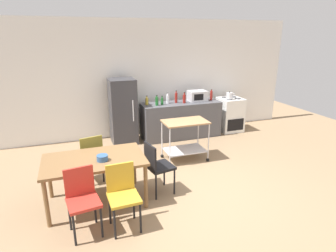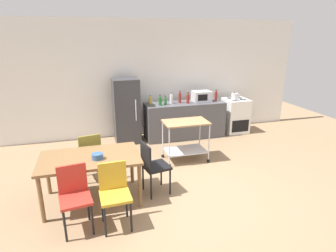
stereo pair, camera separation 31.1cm
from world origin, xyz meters
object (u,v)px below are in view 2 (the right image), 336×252
dining_table (90,161)px  kettle (235,96)px  chair_red (74,194)px  chair_black (153,164)px  kitchen_cart (186,134)px  chair_mustard (114,191)px  bottle_sparkling_water (216,96)px  bottle_vinegar (180,98)px  bottle_wine (165,101)px  bottle_hot_sauce (150,101)px  chair_olive (89,153)px  fruit_bowl (97,156)px  refrigerator (126,111)px  bottle_sesame_oil (171,99)px  bottle_soy_sauce (160,101)px  microwave (202,96)px  bottle_soda (188,99)px  stove_oven (235,115)px

dining_table → kettle: 4.36m
chair_red → dining_table: bearing=62.3°
chair_black → kitchen_cart: bearing=-52.0°
chair_mustard → bottle_sparkling_water: (2.93, 3.12, 0.50)m
bottle_vinegar → bottle_wine: bearing=-170.0°
kitchen_cart → chair_red: bearing=-141.9°
bottle_wine → bottle_sparkling_water: bottle_sparkling_water is taller
bottle_hot_sauce → bottle_wine: (0.36, -0.10, -0.00)m
chair_olive → chair_mustard: bearing=89.8°
bottle_hot_sauce → fruit_bowl: size_ratio=1.35×
refrigerator → bottle_wine: (0.94, -0.15, 0.21)m
bottle_wine → bottle_sesame_oil: size_ratio=0.82×
bottle_hot_sauce → chair_olive: bearing=-130.7°
bottle_sparkling_water → kettle: 0.49m
chair_black → fruit_bowl: 0.90m
dining_table → refrigerator: 2.65m
chair_olive → bottle_sparkling_water: bearing=-164.4°
bottle_soy_sauce → fruit_bowl: 2.90m
bottle_soy_sauce → bottle_sesame_oil: bottle_sesame_oil is taller
bottle_hot_sauce → microwave: size_ratio=0.48×
chair_mustard → bottle_wine: (1.55, 3.04, 0.47)m
chair_olive → fruit_bowl: size_ratio=5.41×
chair_mustard → chair_olive: 1.43m
chair_red → bottle_sesame_oil: bearing=45.5°
bottle_hot_sauce → bottle_soy_sauce: size_ratio=0.88×
bottle_soy_sauce → bottle_soda: (0.71, 0.02, 0.01)m
chair_red → bottle_hot_sauce: bearing=52.6°
microwave → chair_mustard: bearing=-128.9°
stove_oven → kettle: (-0.12, -0.10, 0.55)m
bottle_soy_sauce → chair_olive: bearing=-136.9°
bottle_soy_sauce → chair_black: bearing=-107.3°
stove_oven → microwave: size_ratio=2.00×
bottle_soy_sauce → bottle_soda: size_ratio=0.92×
bottle_wine → bottle_sesame_oil: bottle_sesame_oil is taller
bottle_sesame_oil → microwave: 0.81m
kettle → dining_table: bearing=-148.0°
stove_oven → bottle_soy_sauce: 2.18m
chair_olive → bottle_soda: bearing=-158.7°
chair_mustard → bottle_sparkling_water: bottle_sparkling_water is taller
fruit_bowl → bottle_sesame_oil: bearing=53.1°
bottle_soy_sauce → bottle_sparkling_water: (1.52, 0.11, 0.02)m
dining_table → bottle_soda: 3.36m
chair_mustard → chair_red: bearing=170.6°
dining_table → bottle_hot_sauce: 2.88m
chair_black → bottle_vinegar: 2.81m
kettle → bottle_wine: bearing=179.1°
fruit_bowl → bottle_vinegar: bearing=50.0°
chair_olive → fruit_bowl: 0.87m
refrigerator → bottle_soy_sauce: 0.85m
chair_mustard → bottle_vinegar: bearing=55.6°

